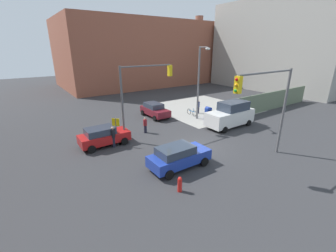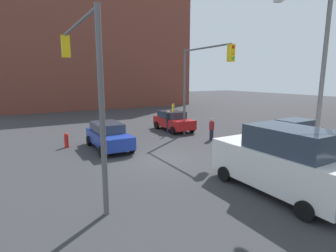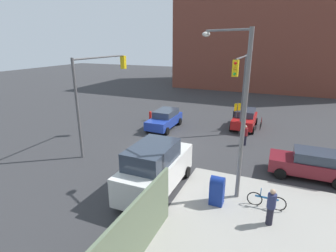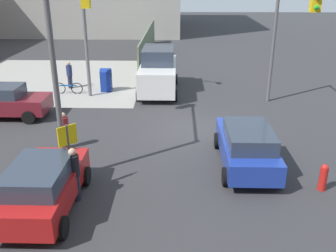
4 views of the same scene
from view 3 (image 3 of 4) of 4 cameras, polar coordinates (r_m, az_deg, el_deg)
name	(u,v)px [view 3 (image 3 of 4)]	position (r m, az deg, el deg)	size (l,w,h in m)	color
ground_plane	(170,144)	(19.92, 0.46, -3.94)	(120.00, 120.00, 0.00)	#333335
building_brick_west	(269,26)	(49.21, 21.19, 19.61)	(16.00, 28.00, 19.69)	brown
traffic_signal_nw_corner	(241,82)	(19.94, 15.56, 9.20)	(5.26, 0.36, 6.50)	#59595B
traffic_signal_se_corner	(98,83)	(19.07, -14.92, 9.01)	(5.96, 0.36, 6.50)	#59595B
street_lamp_corner	(238,104)	(12.43, 14.96, 4.70)	(1.37, 2.47, 8.00)	slate
warning_sign_two_way	(237,112)	(23.40, 14.81, 3.02)	(0.48, 0.48, 2.40)	#4C4C4C
mailbox_blue	(217,189)	(12.92, 10.65, -13.42)	(0.56, 0.64, 1.43)	navy
fire_hydrant	(150,116)	(25.75, -3.88, 2.26)	(0.26, 0.26, 0.94)	red
hatchback_maroon	(310,164)	(16.98, 28.58, -7.18)	(2.02, 4.19, 1.62)	maroon
coupe_red	(245,119)	(24.45, 16.37, 1.57)	(4.11, 2.02, 1.62)	#B21919
sedan_blue	(165,119)	(23.31, -0.72, 1.53)	(4.40, 2.02, 1.62)	#1E389E
van_white_delivery	(155,168)	(13.52, -2.76, -9.08)	(5.40, 2.32, 2.62)	white
pedestrian_crossing	(245,135)	(20.27, 16.41, -1.89)	(0.36, 0.36, 1.55)	maroon
pedestrian_waiting	(271,206)	(12.18, 21.51, -15.98)	(0.36, 0.36, 1.68)	navy
pedestrian_walking_north	(235,118)	(24.00, 14.31, 1.68)	(0.36, 0.36, 1.79)	black
bicycle_leaning_on_fence	(266,201)	(13.47, 20.59, -15.02)	(0.05, 1.75, 0.97)	black
bicycle_at_crosswalk	(261,124)	(24.92, 19.57, 0.37)	(1.75, 0.05, 0.97)	black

